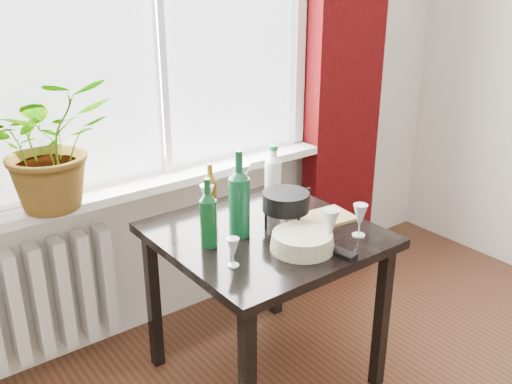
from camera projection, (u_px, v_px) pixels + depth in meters
window at (156, 10)px, 2.53m from camera, size 1.72×0.08×1.62m
windowsill at (173, 178)px, 2.77m from camera, size 1.72×0.20×0.04m
curtain at (346, 59)px, 3.20m from camera, size 0.50×0.12×2.56m
radiator at (27, 305)px, 2.54m from camera, size 0.80×0.10×0.55m
table at (265, 250)px, 2.45m from camera, size 0.85×0.85×0.74m
potted_plant at (50, 144)px, 2.29m from camera, size 0.51×0.45×0.55m
wine_bottle_left at (208, 213)px, 2.23m from camera, size 0.07×0.07×0.29m
wine_bottle_right at (239, 193)px, 2.31m from camera, size 0.10×0.10×0.37m
bottle_amber at (210, 188)px, 2.55m from camera, size 0.07×0.07×0.23m
cleaning_bottle at (273, 173)px, 2.68m from camera, size 0.09×0.09×0.27m
wineglass_front_right at (330, 229)px, 2.23m from camera, size 0.09×0.09×0.17m
wineglass_far_right at (360, 220)px, 2.34m from camera, size 0.07×0.07×0.14m
wineglass_back_center at (241, 184)px, 2.64m from camera, size 0.10×0.10×0.21m
wineglass_back_left at (207, 200)px, 2.53m from camera, size 0.07×0.07×0.15m
wineglass_front_left at (233, 252)px, 2.11m from camera, size 0.06×0.06×0.12m
plate_stack at (302, 241)px, 2.25m from camera, size 0.28×0.28×0.07m
fondue_pot at (286, 209)px, 2.43m from camera, size 0.26×0.24×0.16m
tv_remote at (336, 251)px, 2.23m from camera, size 0.08×0.18×0.02m
cutting_board at (323, 219)px, 2.51m from camera, size 0.29×0.20×0.01m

